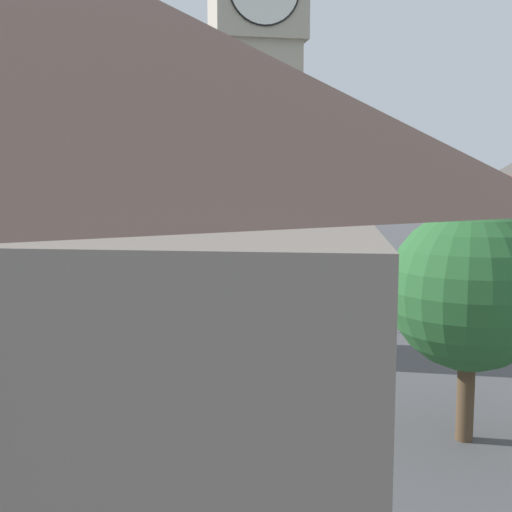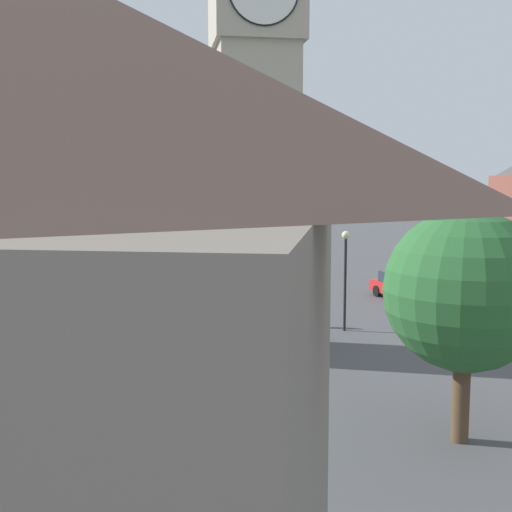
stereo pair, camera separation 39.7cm
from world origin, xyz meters
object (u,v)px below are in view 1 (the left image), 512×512
at_px(car_white_side, 76,354).
at_px(tree, 470,291).
at_px(car_black_far, 192,296).
at_px(lamp_post, 344,263).
at_px(car_blue_kerb, 397,285).
at_px(pedestrian, 303,305).
at_px(clock_tower, 256,26).

height_order(car_white_side, tree, tree).
height_order(car_black_far, tree, tree).
relative_size(tree, lamp_post, 1.33).
distance_m(car_blue_kerb, pedestrian, 9.18).
bearing_deg(car_white_side, clock_tower, 18.63).
height_order(car_white_side, pedestrian, pedestrian).
height_order(pedestrian, tree, tree).
bearing_deg(car_black_far, lamp_post, -42.23).
bearing_deg(car_blue_kerb, car_white_side, -144.29).
relative_size(car_black_far, pedestrian, 2.51).
relative_size(car_blue_kerb, car_black_far, 1.03).
distance_m(clock_tower, pedestrian, 12.27).
xyz_separation_m(clock_tower, tree, (3.73, -9.56, -8.47)).
relative_size(clock_tower, tree, 3.56).
bearing_deg(pedestrian, clock_tower, -127.33).
height_order(pedestrian, lamp_post, lamp_post).
height_order(car_black_far, pedestrian, pedestrian).
bearing_deg(pedestrian, lamp_post, -33.79).
bearing_deg(pedestrian, car_black_far, 135.33).
xyz_separation_m(car_black_far, tree, (5.59, -17.92, 3.12)).
height_order(clock_tower, car_blue_kerb, clock_tower).
xyz_separation_m(clock_tower, lamp_post, (4.43, 2.66, -9.31)).
bearing_deg(lamp_post, car_black_far, 137.77).
distance_m(car_blue_kerb, lamp_post, 9.13).
height_order(clock_tower, pedestrian, clock_tower).
bearing_deg(tree, car_black_far, 107.32).
distance_m(clock_tower, tree, 13.30).
relative_size(car_black_far, lamp_post, 0.95).
distance_m(clock_tower, lamp_post, 10.65).
relative_size(car_white_side, car_black_far, 1.05).
distance_m(car_blue_kerb, car_white_side, 20.32).
distance_m(car_white_side, tree, 13.07).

